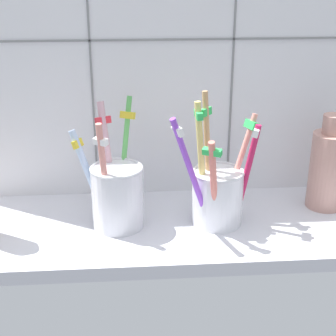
# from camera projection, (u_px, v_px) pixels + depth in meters

# --- Properties ---
(counter_slab) EXTENTS (0.64, 0.22, 0.02)m
(counter_slab) POSITION_uv_depth(u_px,v_px,m) (168.00, 229.00, 0.74)
(counter_slab) COLOR silver
(counter_slab) RESTS_ON ground
(tile_wall_back) EXTENTS (0.64, 0.02, 0.45)m
(tile_wall_back) POSITION_uv_depth(u_px,v_px,m) (162.00, 67.00, 0.77)
(tile_wall_back) COLOR white
(tile_wall_back) RESTS_ON ground
(toothbrush_cup_left) EXTENTS (0.10, 0.10, 0.18)m
(toothbrush_cup_left) POSITION_uv_depth(u_px,v_px,m) (116.00, 193.00, 0.72)
(toothbrush_cup_left) COLOR silver
(toothbrush_cup_left) RESTS_ON counter_slab
(toothbrush_cup_right) EXTENTS (0.13, 0.09, 0.19)m
(toothbrush_cup_right) POSITION_uv_depth(u_px,v_px,m) (217.00, 192.00, 0.72)
(toothbrush_cup_right) COLOR white
(toothbrush_cup_right) RESTS_ON counter_slab
(ceramic_vase) EXTENTS (0.06, 0.06, 0.15)m
(ceramic_vase) POSITION_uv_depth(u_px,v_px,m) (328.00, 167.00, 0.77)
(ceramic_vase) COLOR tan
(ceramic_vase) RESTS_ON counter_slab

